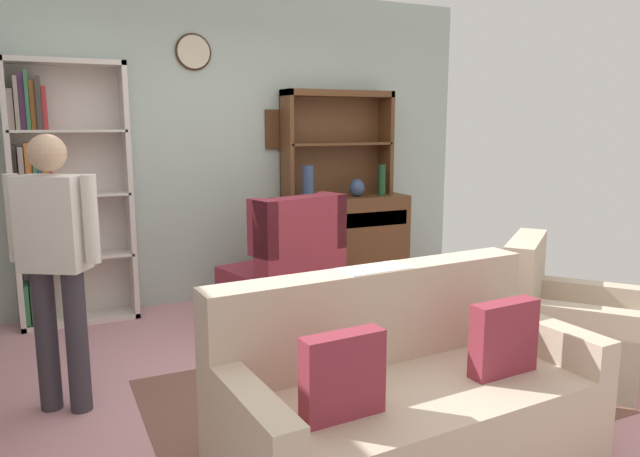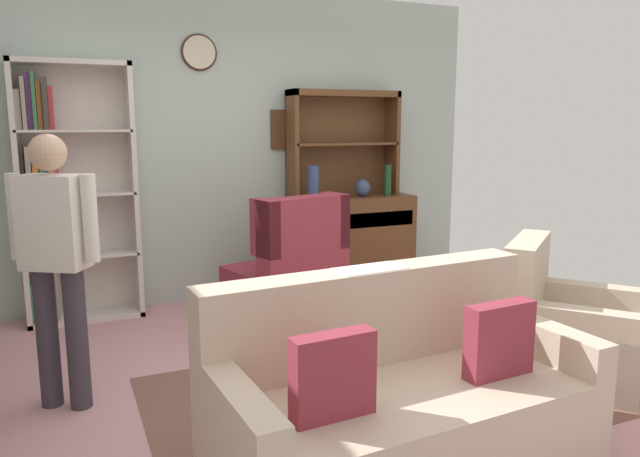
{
  "view_description": "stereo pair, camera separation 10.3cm",
  "coord_description": "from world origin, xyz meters",
  "px_view_note": "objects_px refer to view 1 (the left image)",
  "views": [
    {
      "loc": [
        -1.5,
        -3.19,
        1.62
      ],
      "look_at": [
        0.1,
        0.2,
        0.95
      ],
      "focal_mm": 33.44,
      "sensor_mm": 36.0,
      "label": 1
    },
    {
      "loc": [
        -1.41,
        -3.24,
        1.62
      ],
      "look_at": [
        0.1,
        0.2,
        0.95
      ],
      "focal_mm": 33.44,
      "sensor_mm": 36.0,
      "label": 2
    }
  ],
  "objects_px": {
    "sideboard_hutch": "(337,129)",
    "book_stack": "(341,323)",
    "bottle_wine": "(382,180)",
    "wingback_chair": "(286,275)",
    "couch_floral": "(405,400)",
    "armchair_floral": "(562,330)",
    "sideboard": "(341,238)",
    "vase_tall": "(308,183)",
    "vase_round": "(357,188)",
    "person_reading": "(55,254)",
    "coffee_table": "(339,335)",
    "bookshelf": "(61,196)"
  },
  "relations": [
    {
      "from": "bottle_wine",
      "to": "bookshelf",
      "type": "bearing_deg",
      "value": 176.54
    },
    {
      "from": "bookshelf",
      "to": "armchair_floral",
      "type": "xyz_separation_m",
      "value": [
        2.86,
        -2.47,
        -0.75
      ]
    },
    {
      "from": "bookshelf",
      "to": "couch_floral",
      "type": "relative_size",
      "value": 1.14
    },
    {
      "from": "vase_round",
      "to": "person_reading",
      "type": "xyz_separation_m",
      "value": [
        -2.7,
        -1.49,
        -0.1
      ]
    },
    {
      "from": "sideboard",
      "to": "book_stack",
      "type": "distance_m",
      "value": 2.35
    },
    {
      "from": "vase_tall",
      "to": "bottle_wine",
      "type": "height_order",
      "value": "vase_tall"
    },
    {
      "from": "wingback_chair",
      "to": "book_stack",
      "type": "relative_size",
      "value": 6.58
    },
    {
      "from": "vase_tall",
      "to": "armchair_floral",
      "type": "relative_size",
      "value": 0.29
    },
    {
      "from": "couch_floral",
      "to": "person_reading",
      "type": "xyz_separation_m",
      "value": [
        -1.45,
        1.27,
        0.59
      ]
    },
    {
      "from": "vase_tall",
      "to": "vase_round",
      "type": "height_order",
      "value": "vase_tall"
    },
    {
      "from": "vase_tall",
      "to": "couch_floral",
      "type": "distance_m",
      "value": 2.94
    },
    {
      "from": "couch_floral",
      "to": "book_stack",
      "type": "relative_size",
      "value": 11.58
    },
    {
      "from": "sideboard_hutch",
      "to": "couch_floral",
      "type": "distance_m",
      "value": 3.38
    },
    {
      "from": "sideboard_hutch",
      "to": "coffee_table",
      "type": "relative_size",
      "value": 1.38
    },
    {
      "from": "vase_tall",
      "to": "coffee_table",
      "type": "distance_m",
      "value": 2.15
    },
    {
      "from": "bottle_wine",
      "to": "wingback_chair",
      "type": "relative_size",
      "value": 0.29
    },
    {
      "from": "bottle_wine",
      "to": "sideboard",
      "type": "bearing_deg",
      "value": 167.11
    },
    {
      "from": "sideboard_hutch",
      "to": "vase_tall",
      "type": "bearing_deg",
      "value": -154.11
    },
    {
      "from": "bookshelf",
      "to": "sideboard",
      "type": "relative_size",
      "value": 1.62
    },
    {
      "from": "couch_floral",
      "to": "person_reading",
      "type": "bearing_deg",
      "value": 138.88
    },
    {
      "from": "person_reading",
      "to": "wingback_chair",
      "type": "bearing_deg",
      "value": 28.25
    },
    {
      "from": "sideboard_hutch",
      "to": "book_stack",
      "type": "relative_size",
      "value": 6.89
    },
    {
      "from": "book_stack",
      "to": "bottle_wine",
      "type": "bearing_deg",
      "value": 53.68
    },
    {
      "from": "sideboard",
      "to": "coffee_table",
      "type": "bearing_deg",
      "value": -117.66
    },
    {
      "from": "vase_tall",
      "to": "coffee_table",
      "type": "height_order",
      "value": "vase_tall"
    },
    {
      "from": "sideboard_hutch",
      "to": "coffee_table",
      "type": "xyz_separation_m",
      "value": [
        -1.05,
        -2.11,
        -1.21
      ]
    },
    {
      "from": "book_stack",
      "to": "coffee_table",
      "type": "bearing_deg",
      "value": 71.17
    },
    {
      "from": "vase_tall",
      "to": "person_reading",
      "type": "height_order",
      "value": "person_reading"
    },
    {
      "from": "armchair_floral",
      "to": "book_stack",
      "type": "distance_m",
      "value": 1.5
    },
    {
      "from": "bookshelf",
      "to": "person_reading",
      "type": "distance_m",
      "value": 1.65
    },
    {
      "from": "vase_round",
      "to": "armchair_floral",
      "type": "bearing_deg",
      "value": -83.68
    },
    {
      "from": "vase_round",
      "to": "armchair_floral",
      "type": "relative_size",
      "value": 0.16
    },
    {
      "from": "couch_floral",
      "to": "person_reading",
      "type": "relative_size",
      "value": 1.18
    },
    {
      "from": "couch_floral",
      "to": "bookshelf",
      "type": "bearing_deg",
      "value": 115.05
    },
    {
      "from": "wingback_chair",
      "to": "person_reading",
      "type": "height_order",
      "value": "person_reading"
    },
    {
      "from": "vase_tall",
      "to": "bottle_wine",
      "type": "xyz_separation_m",
      "value": [
        0.78,
        -0.01,
        -0.01
      ]
    },
    {
      "from": "sideboard",
      "to": "bottle_wine",
      "type": "distance_m",
      "value": 0.69
    },
    {
      "from": "bottle_wine",
      "to": "armchair_floral",
      "type": "bearing_deg",
      "value": -90.07
    },
    {
      "from": "wingback_chair",
      "to": "bottle_wine",
      "type": "bearing_deg",
      "value": 23.62
    },
    {
      "from": "sideboard",
      "to": "vase_tall",
      "type": "bearing_deg",
      "value": -168.37
    },
    {
      "from": "bookshelf",
      "to": "vase_round",
      "type": "xyz_separation_m",
      "value": [
        2.6,
        -0.15,
        -0.04
      ]
    },
    {
      "from": "vase_tall",
      "to": "bottle_wine",
      "type": "relative_size",
      "value": 1.04
    },
    {
      "from": "coffee_table",
      "to": "couch_floral",
      "type": "bearing_deg",
      "value": -94.68
    },
    {
      "from": "bookshelf",
      "to": "bottle_wine",
      "type": "height_order",
      "value": "bookshelf"
    },
    {
      "from": "couch_floral",
      "to": "vase_tall",
      "type": "bearing_deg",
      "value": 75.21
    },
    {
      "from": "sideboard",
      "to": "person_reading",
      "type": "distance_m",
      "value": 3.03
    },
    {
      "from": "person_reading",
      "to": "vase_tall",
      "type": "bearing_deg",
      "value": 34.13
    },
    {
      "from": "bottle_wine",
      "to": "wingback_chair",
      "type": "xyz_separation_m",
      "value": [
        -1.22,
        -0.53,
        -0.69
      ]
    },
    {
      "from": "book_stack",
      "to": "armchair_floral",
      "type": "bearing_deg",
      "value": -11.7
    },
    {
      "from": "sideboard_hutch",
      "to": "armchair_floral",
      "type": "distance_m",
      "value": 2.83
    }
  ]
}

